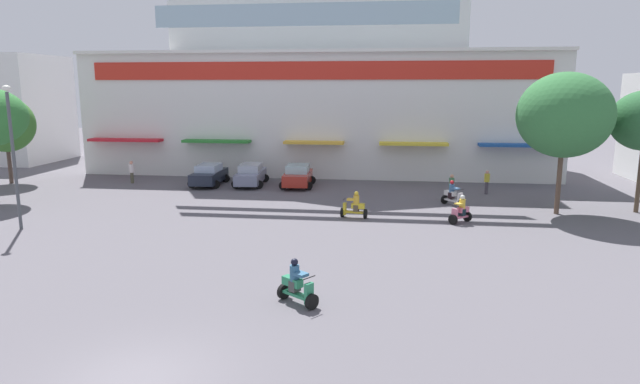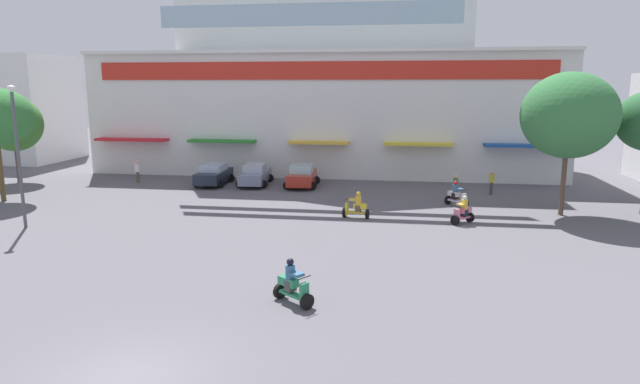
{
  "view_description": "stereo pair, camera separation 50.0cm",
  "coord_description": "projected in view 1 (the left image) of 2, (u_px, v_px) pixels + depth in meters",
  "views": [
    {
      "loc": [
        6.07,
        -11.57,
        7.12
      ],
      "look_at": [
        2.93,
        12.32,
        2.44
      ],
      "focal_mm": 30.78,
      "sensor_mm": 36.0,
      "label": 1
    },
    {
      "loc": [
        6.57,
        -11.5,
        7.12
      ],
      "look_at": [
        2.93,
        12.32,
        2.44
      ],
      "focal_mm": 30.78,
      "sensor_mm": 36.0,
      "label": 2
    }
  ],
  "objects": [
    {
      "name": "ground_plane",
      "position": [
        261.0,
        238.0,
        26.04
      ],
      "size": [
        128.0,
        128.0,
        0.0
      ],
      "primitive_type": "plane",
      "color": "#5A565D"
    },
    {
      "name": "colonial_building",
      "position": [
        322.0,
        69.0,
        46.46
      ],
      "size": [
        37.59,
        15.47,
        19.81
      ],
      "color": "silver",
      "rests_on": "ground"
    },
    {
      "name": "plaza_tree_2",
      "position": [
        5.0,
        124.0,
        39.9
      ],
      "size": [
        4.14,
        3.93,
        6.38
      ],
      "color": "brown",
      "rests_on": "ground"
    },
    {
      "name": "plaza_tree_3",
      "position": [
        564.0,
        115.0,
        29.98
      ],
      "size": [
        5.06,
        5.55,
        7.88
      ],
      "color": "brown",
      "rests_on": "ground"
    },
    {
      "name": "parked_car_0",
      "position": [
        209.0,
        175.0,
        39.78
      ],
      "size": [
        2.4,
        4.23,
        1.53
      ],
      "color": "#1B212E",
      "rests_on": "ground"
    },
    {
      "name": "parked_car_1",
      "position": [
        251.0,
        175.0,
        39.77
      ],
      "size": [
        2.47,
        4.5,
        1.56
      ],
      "color": "slate",
      "rests_on": "ground"
    },
    {
      "name": "parked_car_2",
      "position": [
        298.0,
        176.0,
        39.08
      ],
      "size": [
        2.49,
        3.97,
        1.62
      ],
      "color": "#A92A1F",
      "rests_on": "ground"
    },
    {
      "name": "scooter_rider_0",
      "position": [
        453.0,
        195.0,
        33.04
      ],
      "size": [
        1.39,
        1.43,
        1.53
      ],
      "color": "black",
      "rests_on": "ground"
    },
    {
      "name": "scooter_rider_2",
      "position": [
        461.0,
        211.0,
        28.86
      ],
      "size": [
        1.3,
        1.28,
        1.49
      ],
      "color": "black",
      "rests_on": "ground"
    },
    {
      "name": "scooter_rider_3",
      "position": [
        297.0,
        285.0,
        18.1
      ],
      "size": [
        1.5,
        1.29,
        1.54
      ],
      "color": "black",
      "rests_on": "ground"
    },
    {
      "name": "scooter_rider_4",
      "position": [
        354.0,
        207.0,
        29.96
      ],
      "size": [
        1.49,
        0.71,
        1.49
      ],
      "color": "black",
      "rests_on": "ground"
    },
    {
      "name": "pedestrian_0",
      "position": [
        132.0,
        171.0,
        40.57
      ],
      "size": [
        0.43,
        0.43,
        1.67
      ],
      "color": "brown",
      "rests_on": "ground"
    },
    {
      "name": "pedestrian_1",
      "position": [
        452.0,
        185.0,
        34.65
      ],
      "size": [
        0.36,
        0.36,
        1.63
      ],
      "color": "brown",
      "rests_on": "ground"
    },
    {
      "name": "pedestrian_2",
      "position": [
        487.0,
        181.0,
        36.48
      ],
      "size": [
        0.49,
        0.49,
        1.6
      ],
      "color": "#47404A",
      "rests_on": "ground"
    },
    {
      "name": "streetlamp_near",
      "position": [
        13.0,
        147.0,
        26.93
      ],
      "size": [
        0.4,
        0.4,
        7.15
      ],
      "color": "#474C51",
      "rests_on": "ground"
    }
  ]
}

